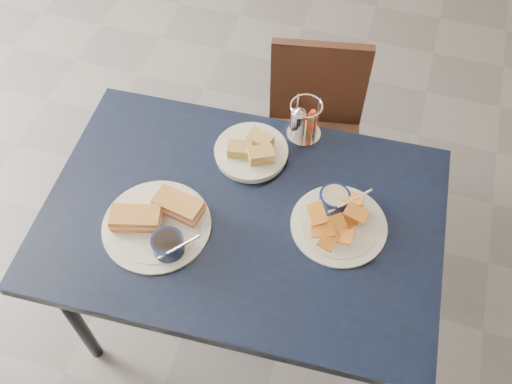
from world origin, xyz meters
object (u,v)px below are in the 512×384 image
(dining_table, at_px, (243,226))
(bread_basket, at_px, (252,151))
(plantain_plate, at_px, (337,216))
(sandwich_plate, at_px, (159,223))
(condiment_caddy, at_px, (303,122))
(chair_far, at_px, (318,126))

(dining_table, relative_size, bread_basket, 5.30)
(plantain_plate, bearing_deg, bread_basket, 152.67)
(sandwich_plate, height_order, condiment_caddy, condiment_caddy)
(sandwich_plate, distance_m, bread_basket, 0.37)
(condiment_caddy, bearing_deg, bread_basket, -134.14)
(sandwich_plate, relative_size, condiment_caddy, 2.36)
(chair_far, relative_size, sandwich_plate, 2.45)
(plantain_plate, height_order, bread_basket, plantain_plate)
(dining_table, bearing_deg, chair_far, 81.61)
(sandwich_plate, bearing_deg, bread_basket, 61.72)
(chair_far, xyz_separation_m, condiment_caddy, (-0.01, -0.31, 0.36))
(chair_far, distance_m, condiment_caddy, 0.47)
(sandwich_plate, distance_m, condiment_caddy, 0.55)
(dining_table, distance_m, sandwich_plate, 0.26)
(sandwich_plate, height_order, plantain_plate, same)
(dining_table, bearing_deg, sandwich_plate, -152.62)
(bread_basket, bearing_deg, plantain_plate, -27.33)
(sandwich_plate, xyz_separation_m, condiment_caddy, (0.31, 0.46, 0.03))
(dining_table, distance_m, bread_basket, 0.24)
(condiment_caddy, bearing_deg, chair_far, 89.05)
(sandwich_plate, distance_m, plantain_plate, 0.51)
(bread_basket, bearing_deg, chair_far, 73.20)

